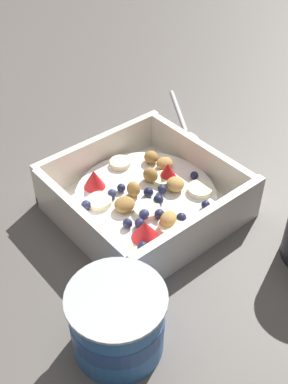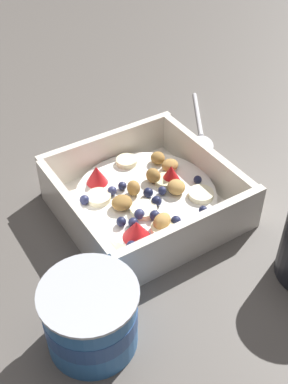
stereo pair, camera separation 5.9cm
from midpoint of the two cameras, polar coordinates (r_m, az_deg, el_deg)
The scene contains 4 objects.
ground_plane at distance 0.60m, azimuth 3.89°, elevation -3.09°, with size 2.40×2.40×0.00m, color #56514C.
fruit_bowl at distance 0.60m, azimuth 2.84°, elevation -0.91°, with size 0.20×0.20×0.06m.
spoon at distance 0.75m, azimuth 9.03°, elevation 6.86°, with size 0.11×0.16×0.01m.
yogurt_cup at distance 0.46m, azimuth -2.54°, elevation -14.66°, with size 0.09×0.09×0.07m.
Camera 2 is at (0.24, 0.36, 0.41)m, focal length 45.28 mm.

